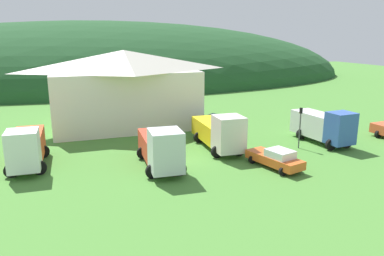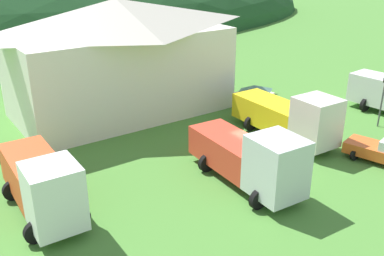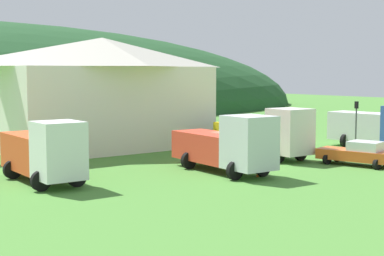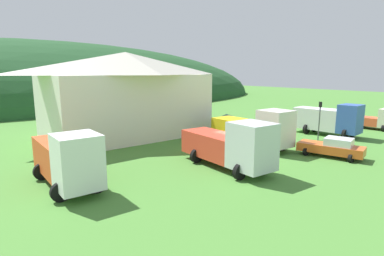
{
  "view_description": "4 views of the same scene",
  "coord_description": "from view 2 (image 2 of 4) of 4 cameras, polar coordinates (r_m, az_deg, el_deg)",
  "views": [
    {
      "loc": [
        -8.9,
        -29.6,
        10.69
      ],
      "look_at": [
        1.93,
        1.63,
        2.46
      ],
      "focal_mm": 35.0,
      "sensor_mm": 36.0,
      "label": 1
    },
    {
      "loc": [
        -16.76,
        -16.92,
        12.48
      ],
      "look_at": [
        -2.8,
        2.99,
        2.41
      ],
      "focal_mm": 40.51,
      "sensor_mm": 36.0,
      "label": 2
    },
    {
      "loc": [
        -25.18,
        -28.34,
        6.25
      ],
      "look_at": [
        0.03,
        4.83,
        2.26
      ],
      "focal_mm": 54.69,
      "sensor_mm": 36.0,
      "label": 3
    },
    {
      "loc": [
        -17.67,
        -16.48,
        7.07
      ],
      "look_at": [
        -1.29,
        3.89,
        2.28
      ],
      "focal_mm": 29.14,
      "sensor_mm": 36.0,
      "label": 4
    }
  ],
  "objects": [
    {
      "name": "depot_building",
      "position": [
        35.23,
        -9.59,
        9.36
      ],
      "size": [
        17.74,
        9.88,
        9.04
      ],
      "color": "white",
      "rests_on": "ground"
    },
    {
      "name": "ground_plane",
      "position": [
        26.89,
        8.61,
        -5.43
      ],
      "size": [
        200.0,
        200.0,
        0.0
      ],
      "primitive_type": "plane",
      "color": "#477F33"
    },
    {
      "name": "flatbed_truck_yellow",
      "position": [
        30.64,
        12.79,
        1.47
      ],
      "size": [
        3.42,
        8.49,
        3.73
      ],
      "rotation": [
        0.0,
        0.0,
        -1.6
      ],
      "color": "silver",
      "rests_on": "ground"
    },
    {
      "name": "forested_hill_backdrop",
      "position": [
        82.98,
        -23.52,
        12.05
      ],
      "size": [
        129.15,
        60.0,
        28.01
      ],
      "primitive_type": "ellipsoid",
      "color": "#1E4723",
      "rests_on": "ground"
    },
    {
      "name": "heavy_rig_white",
      "position": [
        22.7,
        -19.12,
        -6.87
      ],
      "size": [
        3.25,
        7.43,
        3.64
      ],
      "rotation": [
        0.0,
        0.0,
        -1.6
      ],
      "color": "white",
      "rests_on": "ground"
    },
    {
      "name": "tow_truck_silver",
      "position": [
        24.2,
        7.79,
        -3.92
      ],
      "size": [
        3.49,
        8.13,
        3.71
      ],
      "rotation": [
        0.0,
        0.0,
        -1.63
      ],
      "color": "silver",
      "rests_on": "ground"
    },
    {
      "name": "traffic_cone_near_pickup",
      "position": [
        24.24,
        11.83,
        -9.03
      ],
      "size": [
        0.36,
        0.36,
        0.5
      ],
      "primitive_type": "cone",
      "color": "orange",
      "rests_on": "ground"
    },
    {
      "name": "traffic_light_east",
      "position": [
        35.05,
        23.82,
        3.94
      ],
      "size": [
        0.2,
        0.32,
        4.0
      ],
      "color": "#4C4C51",
      "rests_on": "ground"
    },
    {
      "name": "play_shed_cream",
      "position": [
        35.23,
        8.09,
        3.74
      ],
      "size": [
        2.97,
        2.17,
        2.48
      ],
      "color": "beige",
      "rests_on": "ground"
    }
  ]
}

